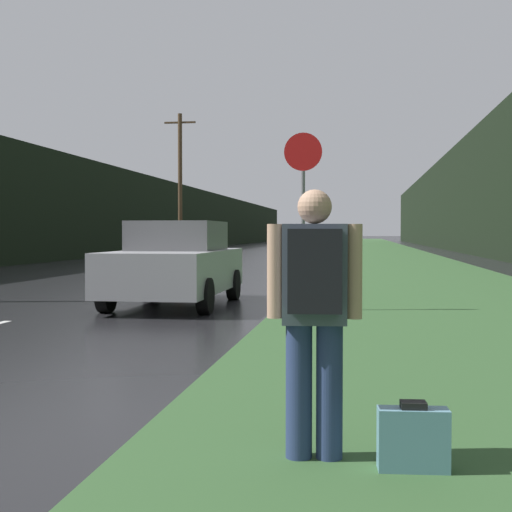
# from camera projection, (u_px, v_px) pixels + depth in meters

# --- Properties ---
(grass_verge) EXTENTS (6.00, 240.00, 0.02)m
(grass_verge) POSITION_uv_depth(u_px,v_px,m) (388.00, 257.00, 40.02)
(grass_verge) COLOR #33562D
(grass_verge) RESTS_ON ground_plane
(lane_stripe_c) EXTENTS (0.12, 3.00, 0.01)m
(lane_stripe_c) POSITION_uv_depth(u_px,v_px,m) (126.00, 291.00, 16.27)
(lane_stripe_c) COLOR silver
(lane_stripe_c) RESTS_ON ground_plane
(lane_stripe_d) EXTENTS (0.12, 3.00, 0.01)m
(lane_stripe_d) POSITION_uv_depth(u_px,v_px,m) (196.00, 274.00, 23.19)
(lane_stripe_d) COLOR silver
(lane_stripe_d) RESTS_ON ground_plane
(lane_stripe_e) EXTENTS (0.12, 3.00, 0.01)m
(lane_stripe_e) POSITION_uv_depth(u_px,v_px,m) (234.00, 264.00, 30.12)
(lane_stripe_e) COLOR silver
(lane_stripe_e) RESTS_ON ground_plane
(treeline_far_side) EXTENTS (2.00, 140.00, 5.23)m
(treeline_far_side) POSITION_uv_depth(u_px,v_px,m) (152.00, 216.00, 52.25)
(treeline_far_side) COLOR black
(treeline_far_side) RESTS_ON ground_plane
(treeline_near_side) EXTENTS (2.00, 140.00, 7.53)m
(treeline_near_side) POSITION_uv_depth(u_px,v_px,m) (472.00, 198.00, 48.91)
(treeline_near_side) COLOR black
(treeline_near_side) RESTS_ON ground_plane
(utility_pole_far) EXTENTS (1.80, 0.24, 8.10)m
(utility_pole_far) POSITION_uv_depth(u_px,v_px,m) (180.00, 183.00, 40.44)
(utility_pole_far) COLOR #4C3823
(utility_pole_far) RESTS_ON ground_plane
(stop_sign) EXTENTS (0.65, 0.07, 3.04)m
(stop_sign) POSITION_uv_depth(u_px,v_px,m) (303.00, 204.00, 12.10)
(stop_sign) COLOR slate
(stop_sign) RESTS_ON ground_plane
(hitchhiker_with_backpack) EXTENTS (0.55, 0.41, 1.60)m
(hitchhiker_with_backpack) POSITION_uv_depth(u_px,v_px,m) (314.00, 306.00, 4.12)
(hitchhiker_with_backpack) COLOR navy
(hitchhiker_with_backpack) RESTS_ON ground_plane
(suitcase) EXTENTS (0.40, 0.18, 0.41)m
(suitcase) POSITION_uv_depth(u_px,v_px,m) (413.00, 440.00, 3.96)
(suitcase) COLOR #6093A8
(suitcase) RESTS_ON ground_plane
(car_passing_near) EXTENTS (1.90, 4.23, 1.56)m
(car_passing_near) POSITION_uv_depth(u_px,v_px,m) (176.00, 264.00, 13.17)
(car_passing_near) COLOR #9E9EA3
(car_passing_near) RESTS_ON ground_plane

